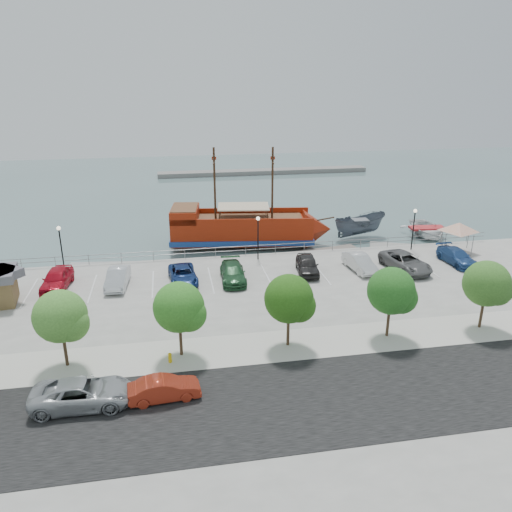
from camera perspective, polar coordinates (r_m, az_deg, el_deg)
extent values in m
plane|color=#4C6666|center=(43.07, 1.78, -4.57)|extent=(160.00, 160.00, 0.00)
cube|color=gray|center=(25.96, 12.16, -23.03)|extent=(100.00, 58.00, 1.20)
cube|color=black|center=(29.17, 8.50, -15.70)|extent=(100.00, 8.00, 0.04)
cube|color=beige|center=(33.97, 5.31, -9.93)|extent=(100.00, 4.00, 0.05)
cylinder|color=slate|center=(49.46, -0.04, 1.20)|extent=(50.00, 0.06, 0.06)
cylinder|color=slate|center=(49.59, -0.04, 0.76)|extent=(50.00, 0.06, 0.06)
cube|color=gray|center=(96.64, 0.90, 9.61)|extent=(40.00, 3.00, 0.80)
cube|color=maroon|center=(55.00, -1.63, 2.99)|extent=(15.69, 6.80, 2.47)
cube|color=navy|center=(55.25, -1.62, 2.19)|extent=(16.01, 7.12, 0.57)
cone|color=maroon|center=(55.70, 7.00, 3.07)|extent=(3.64, 4.93, 4.55)
cube|color=maroon|center=(54.77, -8.13, 4.79)|extent=(3.47, 5.09, 1.33)
cube|color=brown|center=(54.59, -8.17, 5.51)|extent=(3.23, 4.69, 0.11)
cube|color=brown|center=(54.65, -1.14, 4.28)|extent=(12.79, 5.84, 0.14)
cube|color=maroon|center=(56.76, -1.67, 5.18)|extent=(15.06, 2.29, 0.66)
cube|color=maroon|center=(52.37, -1.62, 3.90)|extent=(15.06, 2.29, 0.66)
cylinder|color=#382111|center=(53.85, 1.89, 8.25)|extent=(0.26, 0.26, 7.78)
cylinder|color=#382111|center=(53.77, -4.75, 8.17)|extent=(0.26, 0.26, 7.78)
cylinder|color=#382111|center=(53.42, 1.92, 10.74)|extent=(0.53, 2.84, 0.13)
cylinder|color=#382111|center=(53.34, -4.82, 10.67)|extent=(0.53, 2.84, 0.13)
cube|color=beige|center=(54.28, -1.46, 5.68)|extent=(5.95, 4.33, 0.11)
cylinder|color=#382111|center=(55.49, 7.73, 4.19)|extent=(2.36, 0.48, 0.56)
imported|color=#535B67|center=(58.96, 11.75, 3.23)|extent=(7.03, 3.90, 2.57)
imported|color=silver|center=(61.59, 18.94, 2.70)|extent=(5.41, 7.16, 1.40)
cube|color=gray|center=(51.15, -17.14, -1.18)|extent=(6.72, 2.65, 0.37)
cube|color=#6C635A|center=(53.12, 7.91, 0.37)|extent=(7.66, 3.41, 0.42)
cube|color=gray|center=(56.42, 16.52, 0.88)|extent=(7.40, 4.62, 0.41)
cylinder|color=slate|center=(55.43, 20.50, 2.14)|extent=(0.09, 0.09, 2.16)
cylinder|color=slate|center=(55.84, 23.09, 1.91)|extent=(0.09, 0.09, 2.16)
cylinder|color=slate|center=(53.02, 20.79, 1.31)|extent=(0.09, 0.09, 2.16)
cylinder|color=slate|center=(53.44, 23.49, 1.08)|extent=(0.09, 0.09, 2.16)
pyramid|color=silver|center=(53.89, 22.23, 3.55)|extent=(5.43, 5.43, 0.88)
imported|color=#9A9FA2|center=(29.43, -19.20, -14.60)|extent=(5.48, 2.61, 1.51)
imported|color=#AA2E19|center=(28.87, -10.45, -14.69)|extent=(4.06, 1.72, 1.30)
cylinder|color=yellow|center=(32.15, -9.80, -11.50)|extent=(0.22, 0.22, 0.56)
sphere|color=yellow|center=(31.99, -9.83, -11.05)|extent=(0.24, 0.24, 0.24)
cylinder|color=black|center=(48.21, -21.32, 0.59)|extent=(0.12, 0.12, 4.00)
sphere|color=#FFF2CC|center=(47.60, -21.63, 2.97)|extent=(0.36, 0.36, 0.36)
cylinder|color=black|center=(47.91, 0.23, 1.89)|extent=(0.12, 0.12, 4.00)
sphere|color=#FFF2CC|center=(47.30, 0.23, 4.31)|extent=(0.36, 0.36, 0.36)
cylinder|color=black|center=(53.05, 17.51, 2.75)|extent=(0.12, 0.12, 4.00)
sphere|color=#FFF2CC|center=(52.49, 17.75, 4.94)|extent=(0.36, 0.36, 0.36)
cylinder|color=#473321|center=(33.12, -20.96, -9.99)|extent=(0.20, 0.20, 2.20)
sphere|color=#41772B|center=(32.09, -21.47, -6.42)|extent=(3.20, 3.20, 3.20)
sphere|color=#41772B|center=(31.87, -20.41, -7.26)|extent=(2.20, 2.20, 2.20)
cylinder|color=#473321|center=(32.42, -8.60, -9.45)|extent=(0.20, 0.20, 2.20)
sphere|color=#2D6B1F|center=(31.36, -8.81, -5.79)|extent=(3.20, 3.20, 3.20)
sphere|color=#2D6B1F|center=(31.27, -7.65, -6.62)|extent=(2.20, 2.20, 2.20)
cylinder|color=#473321|center=(33.21, 3.69, -8.49)|extent=(0.20, 0.20, 2.20)
sphere|color=#224E12|center=(32.17, 3.78, -4.89)|extent=(3.20, 3.20, 3.20)
sphere|color=#224E12|center=(32.22, 4.93, -5.67)|extent=(2.20, 2.20, 2.20)
cylinder|color=#473321|center=(35.39, 14.86, -7.27)|extent=(0.20, 0.20, 2.20)
sphere|color=#21571B|center=(34.42, 15.20, -3.86)|extent=(3.20, 3.20, 3.20)
sphere|color=#21571B|center=(34.59, 16.25, -4.58)|extent=(2.20, 2.20, 2.20)
cylinder|color=#473321|center=(38.73, 24.37, -6.01)|extent=(0.20, 0.20, 2.20)
sphere|color=#346222|center=(37.85, 24.86, -2.87)|extent=(3.20, 3.20, 3.20)
sphere|color=#346222|center=(38.11, 25.77, -3.51)|extent=(2.20, 2.20, 2.20)
imported|color=#B40E20|center=(44.99, -21.81, -2.43)|extent=(2.35, 5.04, 1.67)
imported|color=silver|center=(43.77, -15.54, -2.42)|extent=(1.97, 4.70, 1.51)
imported|color=navy|center=(43.46, -8.34, -2.14)|extent=(2.60, 5.02, 1.35)
imported|color=#23512D|center=(43.33, -2.67, -1.93)|extent=(2.25, 5.14, 1.47)
imported|color=black|center=(45.18, 5.88, -1.00)|extent=(2.55, 4.85, 1.58)
imported|color=silver|center=(46.57, 11.76, -0.74)|extent=(2.04, 4.64, 1.48)
imported|color=#606060|center=(47.65, 16.71, -0.65)|extent=(3.61, 6.03, 1.57)
imported|color=navy|center=(50.87, 21.97, -0.06)|extent=(2.23, 4.95, 1.41)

